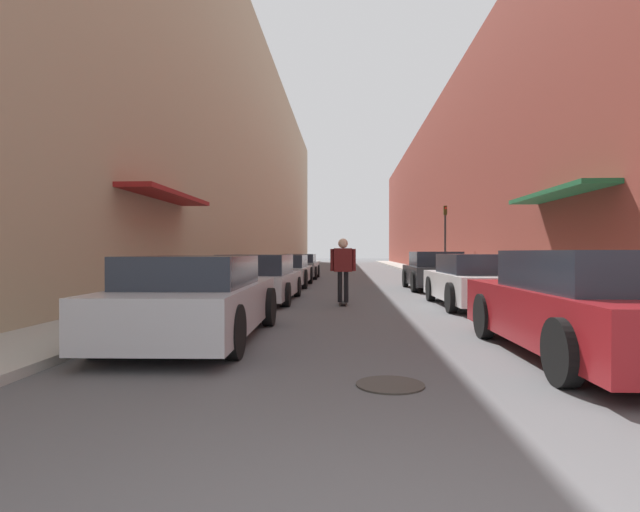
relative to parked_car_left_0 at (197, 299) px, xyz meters
name	(u,v)px	position (x,y,z in m)	size (l,w,h in m)	color
ground	(352,276)	(2.66, 20.97, -0.64)	(148.09, 148.09, 0.00)	#515154
curb_strip_left	(284,270)	(-2.07, 27.70, -0.58)	(1.80, 67.32, 0.12)	#A3A099
curb_strip_right	(418,270)	(7.39, 27.70, -0.58)	(1.80, 67.32, 0.12)	#A3A099
building_row_left	(244,163)	(-4.97, 27.70, 7.05)	(4.90, 67.32, 15.37)	tan
building_row_right	(460,190)	(10.29, 27.69, 5.02)	(4.90, 67.32, 11.33)	brown
parked_car_left_0	(197,299)	(0.00, 0.00, 0.00)	(1.97, 4.69, 1.30)	#B7B7BC
parked_car_left_1	(258,279)	(-0.12, 6.04, -0.03)	(2.09, 4.57, 1.29)	#B7B7BC
parked_car_left_2	(286,271)	(-0.08, 12.13, -0.03)	(1.94, 4.72, 1.25)	#B7B7BC
parked_car_left_3	(300,267)	(-0.02, 17.81, -0.03)	(1.87, 3.99, 1.25)	gray
parked_car_right_0	(588,306)	(5.40, -1.11, 0.03)	(1.98, 4.61, 1.38)	maroon
parked_car_right_1	(475,281)	(5.50, 4.91, 0.00)	(1.86, 4.40, 1.31)	silver
parked_car_right_2	(434,271)	(5.51, 10.53, 0.02)	(1.94, 4.05, 1.37)	#232326
skateboarder	(343,264)	(2.24, 5.15, 0.41)	(0.65, 0.78, 1.71)	black
manhole_cover	(390,385)	(2.76, -2.52, -0.63)	(0.70, 0.70, 0.02)	#332D28
traffic_light	(445,233)	(7.26, 17.44, 1.66)	(0.16, 0.22, 3.53)	#2D2D2D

